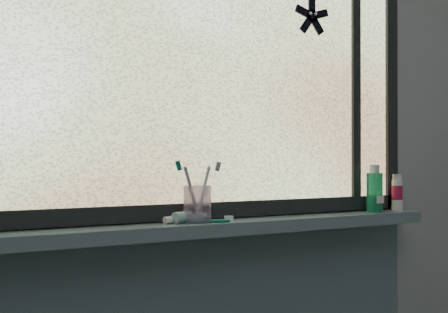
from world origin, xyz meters
name	(u,v)px	position (x,y,z in m)	size (l,w,h in m)	color
wall_back	(205,148)	(0.00, 1.30, 1.25)	(3.00, 0.01, 2.50)	#9EA3A8
windowsill	(214,228)	(0.00, 1.23, 1.00)	(1.62, 0.14, 0.04)	slate
window_pane	(208,61)	(0.00, 1.28, 1.53)	(1.50, 0.01, 1.00)	silver
frame_bottom	(208,210)	(0.00, 1.28, 1.05)	(1.60, 0.03, 0.05)	black
frame_right	(390,78)	(0.78, 1.28, 1.53)	(0.05, 0.03, 1.10)	black
frame_mullion	(355,74)	(0.60, 1.28, 1.53)	(0.04, 0.03, 1.00)	black
starfish_sticker	(312,16)	(0.40, 1.27, 1.72)	(0.15, 0.02, 0.15)	black
toothpaste_tube	(189,217)	(-0.09, 1.23, 1.04)	(0.19, 0.04, 0.03)	silver
toothbrush_cup	(197,204)	(-0.06, 1.23, 1.08)	(0.08, 0.08, 0.11)	#B38FBD
toothbrush_lying	(201,220)	(-0.05, 1.21, 1.03)	(0.22, 0.02, 0.01)	#0B6A55
mouthwash_bottle	(375,188)	(0.64, 1.22, 1.11)	(0.06, 0.06, 0.14)	#1E9D65
cream_tube	(397,191)	(0.77, 1.23, 1.09)	(0.04, 0.04, 0.10)	silver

